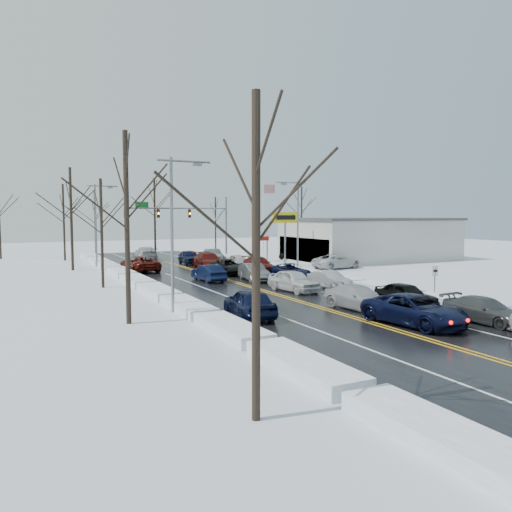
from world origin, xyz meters
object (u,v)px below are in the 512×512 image
flagpole (264,213)px  dealership_building (370,239)px  oncoming_car_0 (209,281)px  traffic_signal_mast (189,217)px  tires_plus_sign (285,221)px

flagpole → dealership_building: size_ratio=0.49×
flagpole → oncoming_car_0: bearing=-127.3°
traffic_signal_mast → tires_plus_sign: 13.92m
dealership_building → oncoming_car_0: dealership_building is taller
oncoming_car_0 → flagpole: bearing=-130.3°
traffic_signal_mast → dealership_building: bearing=-25.9°
traffic_signal_mast → oncoming_car_0: bearing=-104.4°
tires_plus_sign → dealership_building: bearing=8.5°
traffic_signal_mast → dealership_building: traffic_signal_mast is taller
dealership_building → traffic_signal_mast: bearing=154.1°
tires_plus_sign → dealership_building: size_ratio=0.29×
dealership_building → tires_plus_sign: bearing=-171.5°
traffic_signal_mast → tires_plus_sign: traffic_signal_mast is taller
flagpole → dealership_building: bearing=-53.7°
traffic_signal_mast → dealership_building: (20.53, -9.99, -2.82)m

